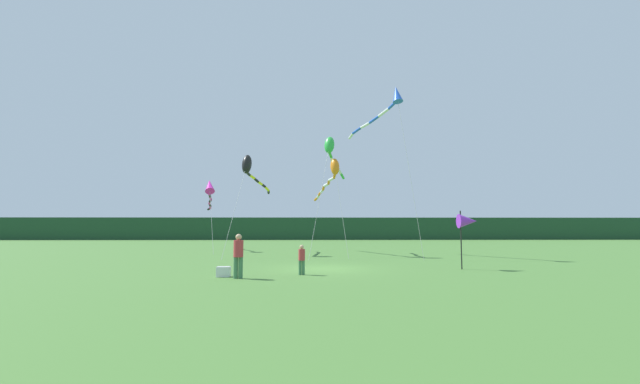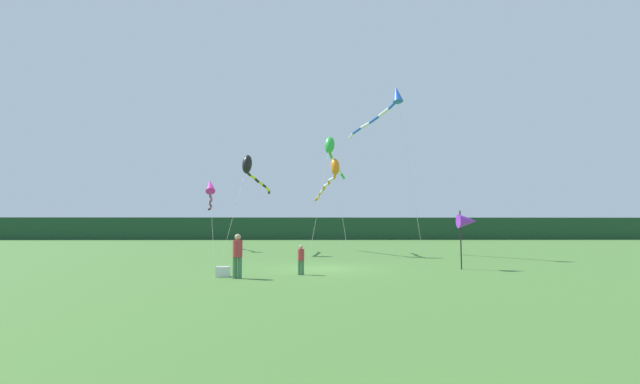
# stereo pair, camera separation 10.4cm
# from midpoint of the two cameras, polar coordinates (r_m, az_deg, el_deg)

# --- Properties ---
(ground_plane) EXTENTS (120.00, 120.00, 0.00)m
(ground_plane) POSITION_cam_midpoint_polar(r_m,az_deg,el_deg) (20.40, 0.44, -10.63)
(ground_plane) COLOR #477533
(distant_treeline) EXTENTS (108.00, 3.05, 3.45)m
(distant_treeline) POSITION_cam_midpoint_polar(r_m,az_deg,el_deg) (65.29, -0.53, -5.11)
(distant_treeline) COLOR #1E4228
(distant_treeline) RESTS_ON ground
(person_adult) EXTENTS (0.39, 0.39, 1.77)m
(person_adult) POSITION_cam_midpoint_polar(r_m,az_deg,el_deg) (16.91, -11.23, -8.38)
(person_adult) COLOR #3F724C
(person_adult) RESTS_ON ground
(person_child) EXTENTS (0.28, 0.28, 1.28)m
(person_child) POSITION_cam_midpoint_polar(r_m,az_deg,el_deg) (17.86, -2.50, -9.16)
(person_child) COLOR #3F724C
(person_child) RESTS_ON ground
(cooler_box) EXTENTS (0.54, 0.38, 0.42)m
(cooler_box) POSITION_cam_midpoint_polar(r_m,az_deg,el_deg) (17.64, -13.20, -10.74)
(cooler_box) COLOR silver
(cooler_box) RESTS_ON ground
(banner_flag_pole) EXTENTS (0.90, 0.70, 2.84)m
(banner_flag_pole) POSITION_cam_midpoint_polar(r_m,az_deg,el_deg) (21.29, 19.92, -3.88)
(banner_flag_pole) COLOR black
(banner_flag_pole) RESTS_ON ground
(kite_orange) EXTENTS (2.23, 9.36, 7.14)m
(kite_orange) POSITION_cam_midpoint_polar(r_m,az_deg,el_deg) (30.98, 1.72, 2.54)
(kite_orange) COLOR #B2B2B2
(kite_orange) RESTS_ON ground
(kite_blue) EXTENTS (3.83, 8.50, 11.85)m
(kite_blue) POSITION_cam_midpoint_polar(r_m,az_deg,el_deg) (30.23, 9.56, 12.04)
(kite_blue) COLOR #B2B2B2
(kite_blue) RESTS_ON ground
(kite_magenta) EXTENTS (2.98, 9.66, 6.34)m
(kite_magenta) POSITION_cam_midpoint_polar(r_m,az_deg,el_deg) (36.90, -14.94, 0.39)
(kite_magenta) COLOR #B2B2B2
(kite_magenta) RESTS_ON ground
(kite_green) EXTENTS (2.96, 8.74, 8.73)m
(kite_green) POSITION_cam_midpoint_polar(r_m,az_deg,el_deg) (30.57, 1.66, 5.80)
(kite_green) COLOR #B2B2B2
(kite_green) RESTS_ON ground
(kite_black) EXTENTS (2.07, 9.58, 7.59)m
(kite_black) POSITION_cam_midpoint_polar(r_m,az_deg,el_deg) (31.62, -9.66, 3.30)
(kite_black) COLOR #B2B2B2
(kite_black) RESTS_ON ground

